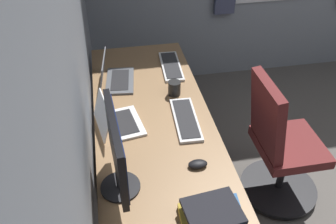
{
  "coord_description": "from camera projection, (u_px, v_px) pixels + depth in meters",
  "views": [
    {
      "loc": [
        -1.2,
        2.1,
        2.15
      ],
      "look_at": [
        0.31,
        1.82,
        0.95
      ],
      "focal_mm": 38.86,
      "sensor_mm": 36.0,
      "label": 1
    }
  ],
  "objects": [
    {
      "name": "desk",
      "position": [
        160.0,
        151.0,
        2.11
      ],
      "size": [
        2.4,
        0.72,
        0.73
      ],
      "color": "#936D47",
      "rests_on": "ground"
    },
    {
      "name": "laptop_left",
      "position": [
        113.0,
        76.0,
        2.56
      ],
      "size": [
        0.36,
        0.26,
        0.19
      ],
      "color": "#595B60",
      "rests_on": "desk"
    },
    {
      "name": "book_stack_near",
      "position": [
        214.0,
        217.0,
        1.64
      ],
      "size": [
        0.24,
        0.3,
        0.09
      ],
      "color": "gold",
      "rests_on": "desk"
    },
    {
      "name": "drawer_pedestal",
      "position": [
        156.0,
        189.0,
        2.3
      ],
      "size": [
        0.4,
        0.51,
        0.69
      ],
      "color": "#936D47",
      "rests_on": "ground"
    },
    {
      "name": "mouse_main",
      "position": [
        198.0,
        164.0,
        1.93
      ],
      "size": [
        0.06,
        0.1,
        0.03
      ],
      "primitive_type": "ellipsoid",
      "color": "black",
      "rests_on": "desk"
    },
    {
      "name": "keyboard_main",
      "position": [
        186.0,
        119.0,
        2.24
      ],
      "size": [
        0.43,
        0.16,
        0.02
      ],
      "color": "silver",
      "rests_on": "desk"
    },
    {
      "name": "coffee_mug",
      "position": [
        174.0,
        88.0,
        2.44
      ],
      "size": [
        0.12,
        0.08,
        0.1
      ],
      "color": "black",
      "rests_on": "desk"
    },
    {
      "name": "wall_back",
      "position": [
        62.0,
        103.0,
        1.42
      ],
      "size": [
        4.82,
        0.1,
        2.6
      ],
      "primitive_type": "cube",
      "color": "#8C939E",
      "rests_on": "ground"
    },
    {
      "name": "office_chair",
      "position": [
        279.0,
        148.0,
        2.44
      ],
      "size": [
        0.56,
        0.56,
        0.97
      ],
      "color": "maroon",
      "rests_on": "ground"
    },
    {
      "name": "monitor_primary",
      "position": [
        117.0,
        151.0,
        1.67
      ],
      "size": [
        0.48,
        0.2,
        0.44
      ],
      "color": "black",
      "rests_on": "desk"
    },
    {
      "name": "keyboard_spare",
      "position": [
        171.0,
        66.0,
        2.74
      ],
      "size": [
        0.43,
        0.16,
        0.02
      ],
      "color": "silver",
      "rests_on": "desk"
    },
    {
      "name": "laptop_leftmost",
      "position": [
        116.0,
        120.0,
        2.17
      ],
      "size": [
        0.34,
        0.3,
        0.2
      ],
      "color": "white",
      "rests_on": "desk"
    }
  ]
}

